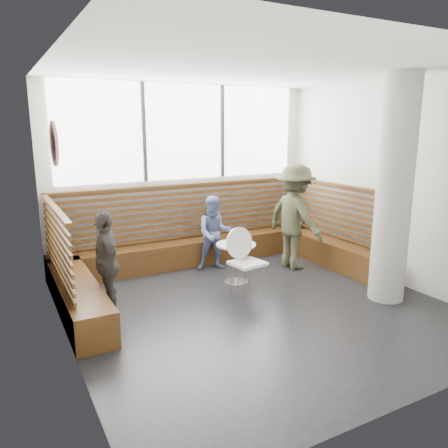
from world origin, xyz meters
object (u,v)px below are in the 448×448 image
concrete_column (394,191)px  child_left (106,262)px  adult_man (295,217)px  child_back (215,233)px  cafe_chair (245,256)px  cafe_table (236,255)px

concrete_column → child_left: size_ratio=2.27×
concrete_column → adult_man: 1.95m
concrete_column → child_back: (-1.62, 2.38, -0.95)m
child_back → child_left: (-2.11, -0.93, 0.05)m
cafe_chair → child_back: 1.22m
concrete_column → child_left: (-3.72, 1.45, -0.90)m
concrete_column → cafe_table: concrete_column is taller
child_back → cafe_chair: bearing=-76.7°
cafe_chair → child_left: 2.02m
cafe_chair → child_back: size_ratio=0.76×
child_left → cafe_chair: bearing=82.0°
cafe_chair → child_back: (0.11, 1.21, 0.06)m
child_left → adult_man: bearing=96.0°
concrete_column → adult_man: bearing=100.4°
cafe_table → child_back: child_back is taller
concrete_column → child_left: 4.10m
cafe_table → child_back: (0.01, 0.77, 0.19)m
cafe_chair → adult_man: (1.40, 0.64, 0.33)m
cafe_chair → child_left: size_ratio=0.71×
adult_man → child_back: adult_man is taller
cafe_table → adult_man: 1.39m
cafe_table → cafe_chair: 0.47m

